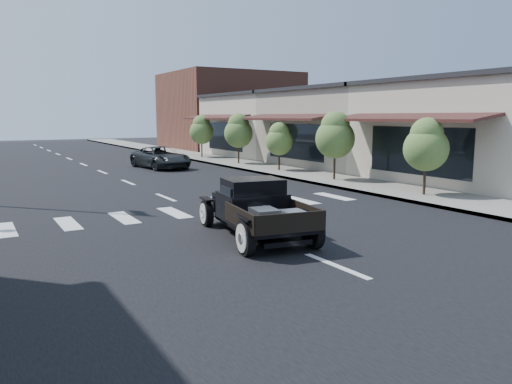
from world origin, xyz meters
TOP-DOWN VIEW (x-y plane):
  - ground at (0.00, 0.00)m, footprint 120.00×120.00m
  - road at (0.00, 15.00)m, footprint 14.00×80.00m
  - road_markings at (0.00, 10.00)m, footprint 12.00×60.00m
  - sidewalk_right at (8.50, 15.00)m, footprint 3.00×80.00m
  - storefront_near at (15.00, 4.00)m, footprint 10.00×9.00m
  - storefront_mid at (15.00, 13.00)m, footprint 10.00×9.00m
  - storefront_far at (15.00, 22.00)m, footprint 10.00×9.00m
  - far_building_right at (15.50, 32.00)m, footprint 11.00×10.00m
  - small_tree_a at (8.30, 2.08)m, footprint 1.64×1.64m
  - small_tree_b at (8.30, 7.34)m, footprint 1.81×1.81m
  - small_tree_c at (8.30, 12.05)m, footprint 1.49×1.49m
  - small_tree_d at (8.30, 16.71)m, footprint 1.78×1.78m
  - small_tree_e at (8.30, 22.31)m, footprint 1.72×1.72m
  - hotrod_pickup at (-0.16, -0.01)m, footprint 2.64×4.60m
  - second_car at (3.47, 17.38)m, footprint 2.66×4.79m

SIDE VIEW (x-z plane):
  - ground at x=0.00m, z-range 0.00..0.00m
  - road_markings at x=0.00m, z-range -0.03..0.03m
  - road at x=0.00m, z-range 0.00..0.02m
  - sidewalk_right at x=8.50m, z-range 0.00..0.15m
  - second_car at x=3.47m, z-range 0.00..1.27m
  - hotrod_pickup at x=-0.16m, z-range 0.00..1.51m
  - small_tree_c at x=8.30m, z-range 0.15..2.63m
  - small_tree_a at x=8.30m, z-range 0.15..2.89m
  - small_tree_e at x=8.30m, z-range 0.15..3.01m
  - small_tree_d at x=8.30m, z-range 0.15..3.11m
  - small_tree_b at x=8.30m, z-range 0.15..3.16m
  - storefront_near at x=15.00m, z-range 0.00..4.50m
  - storefront_mid at x=15.00m, z-range 0.00..4.50m
  - storefront_far at x=15.00m, z-range 0.00..4.50m
  - far_building_right at x=15.50m, z-range 0.00..7.00m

